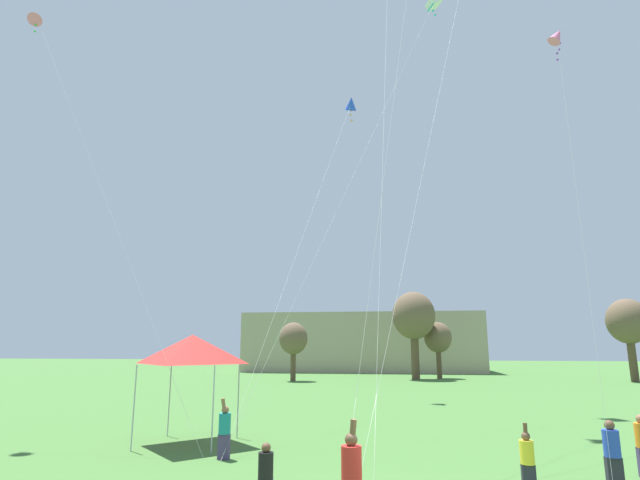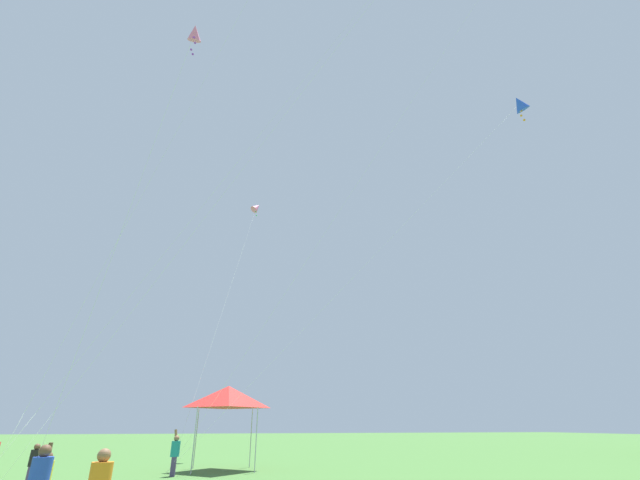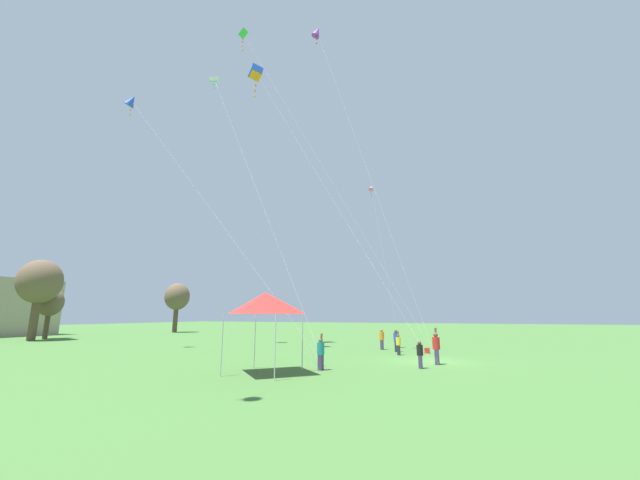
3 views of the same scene
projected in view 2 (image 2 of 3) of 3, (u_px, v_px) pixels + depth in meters
The scene contains 7 objects.
festival_tent at pixel (228, 397), 22.99m from camera, with size 3.30×3.30×4.07m.
person_black_shirt at pixel (33, 464), 16.08m from camera, with size 0.35×0.35×1.47m.
person_yellow_shirt at pixel (43, 480), 10.94m from camera, with size 0.35×0.35×1.71m.
person_teal_shirt at pixel (175, 453), 19.54m from camera, with size 0.40×0.40×1.94m.
kite_pink_diamond_1 at pixel (256, 208), 38.88m from camera, with size 12.18×4.59×20.94m.
kite_blue_diamond_3 at pixel (519, 104), 30.11m from camera, with size 3.51×21.89×23.71m.
kite_pink_diamond_6 at pixel (194, 35), 14.37m from camera, with size 0.92×2.36×14.59m.
Camera 2 is at (16.84, 6.52, 2.14)m, focal length 24.00 mm.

